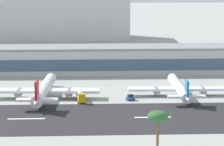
# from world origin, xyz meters

# --- Properties ---
(ground_plane) EXTENTS (1400.00, 1400.00, 0.00)m
(ground_plane) POSITION_xyz_m (0.00, 0.00, 0.00)
(ground_plane) COLOR #9E9E99
(runway_strip) EXTENTS (800.00, 38.95, 0.08)m
(runway_strip) POSITION_xyz_m (0.00, 2.83, 0.04)
(runway_strip) COLOR #262628
(runway_strip) RESTS_ON ground_plane
(runway_centreline_dash_3) EXTENTS (12.00, 1.20, 0.01)m
(runway_centreline_dash_3) POSITION_xyz_m (-41.92, 2.83, 0.09)
(runway_centreline_dash_3) COLOR white
(runway_centreline_dash_3) RESTS_ON runway_strip
(runway_centreline_dash_4) EXTENTS (12.00, 1.20, 0.01)m
(runway_centreline_dash_4) POSITION_xyz_m (-1.23, 2.83, 0.09)
(runway_centreline_dash_4) COLOR white
(runway_centreline_dash_4) RESTS_ON runway_strip
(terminal_building) EXTENTS (175.08, 20.60, 12.37)m
(terminal_building) POSITION_xyz_m (-14.49, 86.29, 6.19)
(terminal_building) COLOR #B7BABC
(terminal_building) RESTS_ON ground_plane
(distant_hotel_block) EXTENTS (124.11, 39.31, 33.74)m
(distant_hotel_block) POSITION_xyz_m (-54.39, 225.25, 16.87)
(distant_hotel_block) COLOR #BCBCC1
(distant_hotel_block) RESTS_ON ground_plane
(airliner_red_tail_gate_1) EXTENTS (41.68, 49.08, 10.24)m
(airliner_red_tail_gate_1) POSITION_xyz_m (-38.33, 31.60, 3.26)
(airliner_red_tail_gate_1) COLOR white
(airliner_red_tail_gate_1) RESTS_ON ground_plane
(airliner_blue_tail_gate_2) EXTENTS (39.36, 44.00, 9.18)m
(airliner_blue_tail_gate_2) POSITION_xyz_m (12.78, 34.10, 2.92)
(airliner_blue_tail_gate_2) COLOR silver
(airliner_blue_tail_gate_2) RESTS_ON ground_plane
(service_fuel_truck_0) EXTENTS (3.65, 8.74, 3.95)m
(service_fuel_truck_0) POSITION_xyz_m (-24.58, 26.43, 2.03)
(service_fuel_truck_0) COLOR gold
(service_fuel_truck_0) RESTS_ON ground_plane
(service_baggage_tug_1) EXTENTS (3.53, 3.18, 2.20)m
(service_baggage_tug_1) POSITION_xyz_m (-6.47, 27.63, 1.05)
(service_baggage_tug_1) COLOR #23569E
(service_baggage_tug_1) RESTS_ON ground_plane
(palm_tree_2) EXTENTS (4.88, 4.88, 13.99)m
(palm_tree_2) POSITION_xyz_m (-5.79, -43.85, 12.19)
(palm_tree_2) COLOR brown
(palm_tree_2) RESTS_ON ground_plane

